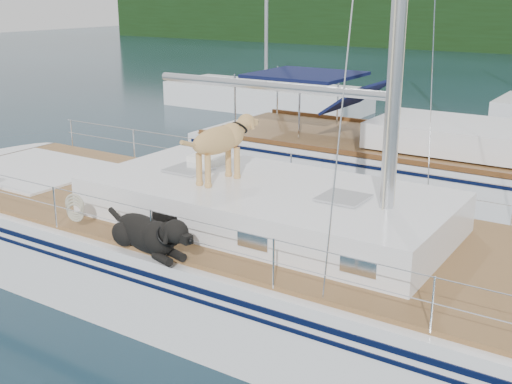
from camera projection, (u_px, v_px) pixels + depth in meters
The scene contains 4 objects.
ground at pixel (222, 288), 10.01m from camera, with size 120.00×120.00×0.00m, color black.
main_sailboat at pixel (226, 249), 9.75m from camera, with size 12.00×4.02×14.01m.
neighbor_sailboat at pixel (433, 169), 14.36m from camera, with size 11.00×3.50×13.30m.
bg_boat_west at pixel (266, 97), 25.24m from camera, with size 8.00×3.00×11.65m.
Camera 1 is at (5.41, -7.35, 4.41)m, focal length 45.00 mm.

